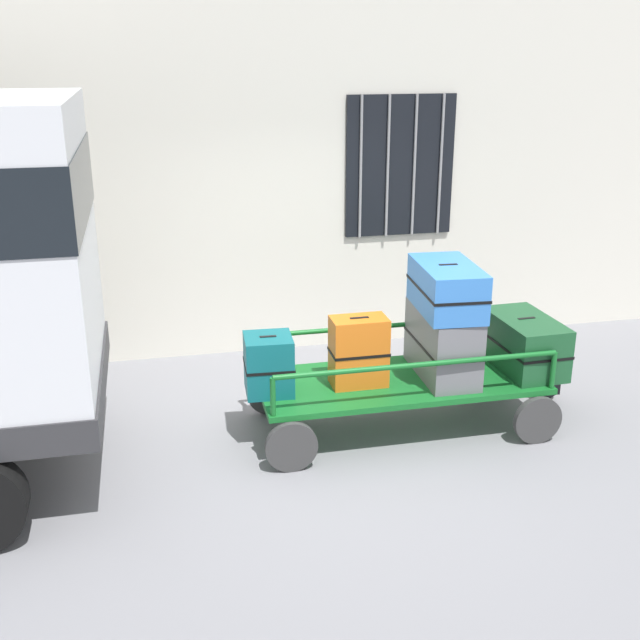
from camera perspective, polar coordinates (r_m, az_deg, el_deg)
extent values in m
plane|color=gray|center=(6.80, 2.43, -9.01)|extent=(40.00, 40.00, 0.00)
cube|color=silver|center=(8.43, -1.83, 14.46)|extent=(12.00, 0.30, 5.00)
cube|color=black|center=(8.61, 5.86, 11.12)|extent=(1.20, 0.04, 1.50)
cylinder|color=gray|center=(8.44, 2.99, 11.02)|extent=(0.03, 0.03, 1.50)
cylinder|color=gray|center=(8.52, 4.97, 11.06)|extent=(0.03, 0.03, 1.50)
cylinder|color=gray|center=(8.62, 6.91, 11.09)|extent=(0.03, 0.03, 1.50)
cylinder|color=gray|center=(8.72, 8.81, 11.10)|extent=(0.03, 0.03, 1.50)
cube|color=#146023|center=(6.90, 5.84, -4.46)|extent=(2.48, 1.02, 0.05)
cylinder|color=#383838|center=(6.97, 15.61, -7.06)|extent=(0.43, 0.06, 0.43)
cylinder|color=#383838|center=(7.82, 12.05, -3.74)|extent=(0.43, 0.06, 0.43)
cylinder|color=#383838|center=(6.30, -2.10, -9.25)|extent=(0.43, 0.06, 0.43)
cylinder|color=#383838|center=(7.24, -3.66, -5.29)|extent=(0.43, 0.06, 0.43)
cylinder|color=#146023|center=(6.90, 16.66, -3.54)|extent=(0.04, 0.04, 0.32)
cylinder|color=#146023|center=(7.67, 13.34, -0.89)|extent=(0.04, 0.04, 0.32)
cylinder|color=#146023|center=(6.14, -3.46, -5.63)|extent=(0.04, 0.04, 0.32)
cylinder|color=#146023|center=(7.00, -4.72, -2.42)|extent=(0.04, 0.04, 0.32)
cylinder|color=#146023|center=(6.36, 7.27, -3.26)|extent=(2.40, 0.04, 0.04)
cylinder|color=#146023|center=(7.18, 4.77, -0.44)|extent=(2.40, 0.04, 0.04)
cube|color=#0F5960|center=(6.52, -3.77, -3.27)|extent=(0.41, 0.40, 0.49)
cube|color=black|center=(6.52, -3.77, -3.27)|extent=(0.42, 0.41, 0.02)
cube|color=black|center=(6.43, -3.82, -1.28)|extent=(0.14, 0.04, 0.02)
cube|color=orange|center=(6.64, 2.85, -2.31)|extent=(0.47, 0.28, 0.60)
cube|color=black|center=(6.64, 2.85, -2.31)|extent=(0.48, 0.29, 0.02)
cube|color=black|center=(6.54, 2.89, 0.10)|extent=(0.16, 0.03, 0.02)
cube|color=slate|center=(6.91, 8.95, -1.65)|extent=(0.44, 0.91, 0.60)
cube|color=black|center=(6.91, 8.95, -1.65)|extent=(0.45, 0.92, 0.02)
cube|color=black|center=(6.81, 9.08, 0.65)|extent=(0.15, 0.03, 0.02)
cube|color=#3372C6|center=(6.73, 9.25, 2.32)|extent=(0.53, 0.90, 0.41)
cube|color=black|center=(6.73, 9.25, 2.32)|extent=(0.54, 0.91, 0.02)
cube|color=black|center=(6.67, 9.35, 3.96)|extent=(0.16, 0.04, 0.02)
cube|color=#194C28|center=(7.23, 14.69, -1.65)|extent=(0.50, 0.87, 0.47)
cube|color=black|center=(7.23, 14.69, -1.65)|extent=(0.51, 0.88, 0.02)
cube|color=black|center=(7.16, 14.85, 0.07)|extent=(0.16, 0.04, 0.02)
ellipsoid|color=black|center=(7.81, 16.33, -4.11)|extent=(0.27, 0.19, 0.44)
cube|color=black|center=(7.75, 16.62, -4.68)|extent=(0.14, 0.06, 0.15)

